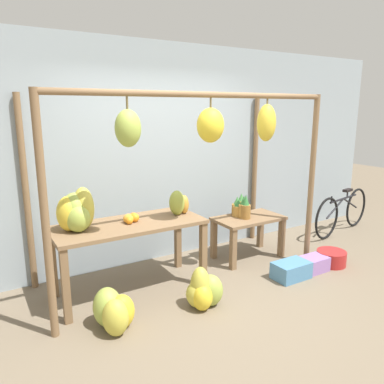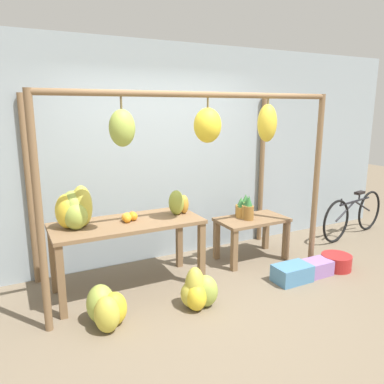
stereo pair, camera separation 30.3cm
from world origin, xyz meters
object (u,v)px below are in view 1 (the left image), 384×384
at_px(banana_pile_ground_right, 203,292).
at_px(blue_bucket, 331,258).
at_px(fruit_crate_white, 291,270).
at_px(papaya_pile, 179,203).
at_px(fruit_crate_purple, 312,264).
at_px(orange_pile, 130,218).
at_px(banana_pile_ground_left, 114,311).
at_px(banana_pile_on_table, 76,212).
at_px(pineapple_cluster, 241,208).
at_px(parked_bicycle, 342,212).

xyz_separation_m(banana_pile_ground_right, blue_bucket, (2.00, 0.03, -0.08)).
relative_size(fruit_crate_white, papaya_pile, 1.51).
distance_m(blue_bucket, fruit_crate_purple, 0.37).
relative_size(orange_pile, fruit_crate_purple, 0.48).
xyz_separation_m(banana_pile_ground_left, papaya_pile, (1.04, 0.63, 0.74)).
relative_size(banana_pile_on_table, pineapple_cluster, 1.19).
height_order(pineapple_cluster, banana_pile_ground_left, pineapple_cluster).
distance_m(pineapple_cluster, parked_bicycle, 2.08).
height_order(orange_pile, papaya_pile, papaya_pile).
relative_size(pineapple_cluster, fruit_crate_white, 0.83).
xyz_separation_m(orange_pile, parked_bicycle, (3.69, 0.10, -0.48)).
distance_m(orange_pile, fruit_crate_white, 2.01).
bearing_deg(parked_bicycle, papaya_pile, -178.03).
height_order(pineapple_cluster, parked_bicycle, pineapple_cluster).
bearing_deg(banana_pile_ground_left, papaya_pile, 31.16).
distance_m(fruit_crate_white, fruit_crate_purple, 0.37).
bearing_deg(banana_pile_ground_left, blue_bucket, -1.25).
distance_m(fruit_crate_white, blue_bucket, 0.74).
relative_size(banana_pile_on_table, papaya_pile, 1.50).
xyz_separation_m(blue_bucket, fruit_crate_purple, (-0.37, -0.01, -0.00)).
xyz_separation_m(pineapple_cluster, fruit_crate_white, (0.09, -0.87, -0.59)).
height_order(blue_bucket, papaya_pile, papaya_pile).
xyz_separation_m(banana_pile_ground_left, banana_pile_ground_right, (0.91, -0.10, -0.01)).
height_order(orange_pile, banana_pile_ground_left, orange_pile).
bearing_deg(banana_pile_ground_right, fruit_crate_white, 0.72).
height_order(orange_pile, pineapple_cluster, pineapple_cluster).
height_order(banana_pile_ground_left, fruit_crate_purple, banana_pile_ground_left).
xyz_separation_m(orange_pile, pineapple_cluster, (1.64, 0.15, -0.14)).
bearing_deg(orange_pile, blue_bucket, -15.85).
bearing_deg(blue_bucket, pineapple_cluster, 134.13).
height_order(pineapple_cluster, papaya_pile, papaya_pile).
relative_size(orange_pile, pineapple_cluster, 0.51).
bearing_deg(papaya_pile, pineapple_cluster, 8.74).
distance_m(banana_pile_ground_right, parked_bicycle, 3.33).
relative_size(orange_pile, banana_pile_ground_right, 0.40).
distance_m(banana_pile_on_table, banana_pile_ground_right, 1.51).
height_order(banana_pile_on_table, parked_bicycle, banana_pile_on_table).
xyz_separation_m(banana_pile_on_table, banana_pile_ground_left, (0.12, -0.67, -0.79)).
relative_size(banana_pile_on_table, fruit_crate_purple, 1.11).
height_order(banana_pile_on_table, pineapple_cluster, banana_pile_on_table).
relative_size(pineapple_cluster, blue_bucket, 0.98).
xyz_separation_m(banana_pile_on_table, orange_pile, (0.56, -0.03, -0.14)).
xyz_separation_m(pineapple_cluster, fruit_crate_purple, (0.46, -0.86, -0.60)).
bearing_deg(parked_bicycle, orange_pile, -178.50).
xyz_separation_m(blue_bucket, papaya_pile, (-1.87, 0.69, 0.83)).
xyz_separation_m(fruit_crate_white, papaya_pile, (-1.13, 0.71, 0.82)).
xyz_separation_m(orange_pile, fruit_crate_purple, (2.10, -0.71, -0.74)).
bearing_deg(banana_pile_on_table, fruit_crate_white, -18.09).
xyz_separation_m(orange_pile, blue_bucket, (2.47, -0.70, -0.74)).
distance_m(fruit_crate_white, papaya_pile, 1.57).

